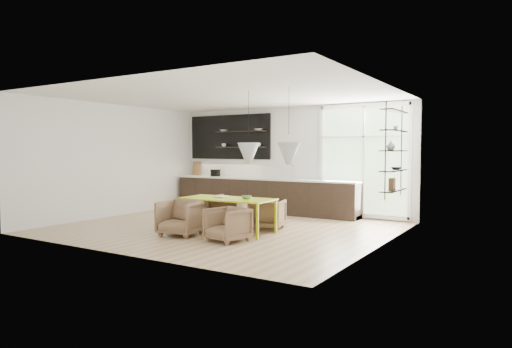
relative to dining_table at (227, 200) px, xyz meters
name	(u,v)px	position (x,y,z in m)	size (l,w,h in m)	color
room	(272,161)	(0.22, 1.50, 0.80)	(7.02, 6.01, 2.91)	tan
kitchen_run	(261,190)	(-1.06, 3.10, -0.07)	(5.54, 0.69, 2.75)	black
right_shelving	(394,153)	(3.00, 1.58, 0.99)	(0.26, 1.22, 1.90)	black
dining_table	(227,200)	(0.00, 0.00, 0.00)	(2.00, 0.98, 0.71)	#ABBF0D
armchair_back_left	(229,210)	(-0.51, 0.80, -0.32)	(0.74, 0.76, 0.69)	brown
armchair_back_right	(267,214)	(0.51, 0.80, -0.34)	(0.69, 0.71, 0.64)	brown
armchair_front_left	(181,218)	(-0.58, -0.79, -0.31)	(0.76, 0.78, 0.71)	brown
armchair_front_right	(228,225)	(0.56, -0.78, -0.35)	(0.68, 0.70, 0.63)	brown
wire_stool	(181,212)	(-1.46, 0.21, -0.36)	(0.38, 0.38, 0.47)	black
table_book	(216,196)	(-0.32, 0.05, 0.06)	(0.22, 0.30, 0.03)	white
table_bowl	(247,197)	(0.41, 0.11, 0.08)	(0.21, 0.21, 0.07)	#518149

